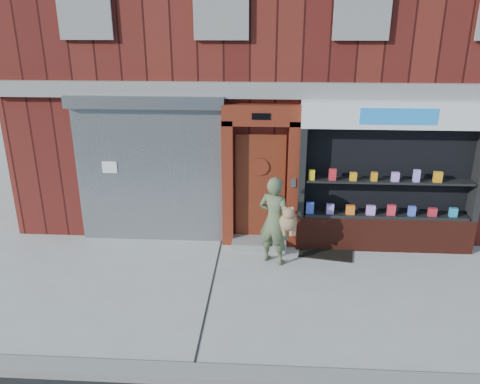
{
  "coord_description": "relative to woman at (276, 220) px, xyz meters",
  "views": [
    {
      "loc": [
        -0.62,
        -6.99,
        4.37
      ],
      "look_at": [
        -1.1,
        1.0,
        1.45
      ],
      "focal_mm": 35.0,
      "sensor_mm": 36.0,
      "label": 1
    }
  ],
  "objects": [
    {
      "name": "woman",
      "position": [
        0.0,
        0.0,
        0.0
      ],
      "size": [
        0.79,
        0.65,
        1.73
      ],
      "color": "#515F3E",
      "rests_on": "ground"
    },
    {
      "name": "pharmacy_bay",
      "position": [
        2.18,
        0.75,
        0.5
      ],
      "size": [
        3.5,
        0.41,
        3.0
      ],
      "color": "#521D13",
      "rests_on": "ground"
    },
    {
      "name": "shutter_bay",
      "position": [
        -2.56,
        0.86,
        0.85
      ],
      "size": [
        3.1,
        0.3,
        3.04
      ],
      "color": "gray",
      "rests_on": "ground"
    },
    {
      "name": "ground",
      "position": [
        0.44,
        -1.06,
        -0.87
      ],
      "size": [
        80.0,
        80.0,
        0.0
      ],
      "primitive_type": "plane",
      "color": "#9E9E99",
      "rests_on": "ground"
    },
    {
      "name": "curb",
      "position": [
        0.44,
        -3.21,
        -0.81
      ],
      "size": [
        60.0,
        0.3,
        0.12
      ],
      "primitive_type": "cube",
      "color": "gray",
      "rests_on": "ground"
    },
    {
      "name": "red_door_bay",
      "position": [
        -0.31,
        0.8,
        0.59
      ],
      "size": [
        1.52,
        0.58,
        2.9
      ],
      "color": "#601E10",
      "rests_on": "ground"
    },
    {
      "name": "building",
      "position": [
        0.44,
        4.93,
        3.13
      ],
      "size": [
        12.0,
        8.16,
        8.0
      ],
      "color": "#4B1411",
      "rests_on": "ground"
    },
    {
      "name": "doormat",
      "position": [
        1.04,
        0.49,
        -0.86
      ],
      "size": [
        1.16,
        0.91,
        0.03
      ],
      "primitive_type": "cube",
      "rotation": [
        0.0,
        0.0,
        -0.18
      ],
      "color": "black",
      "rests_on": "ground"
    }
  ]
}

